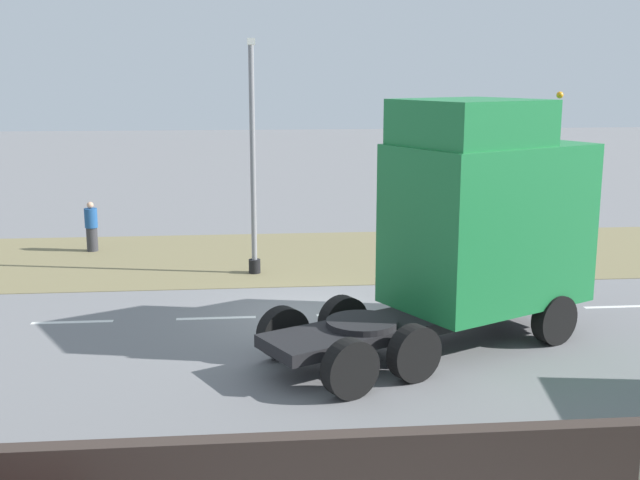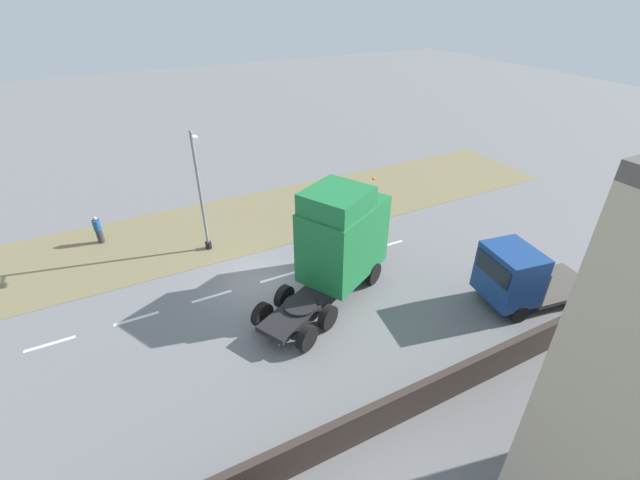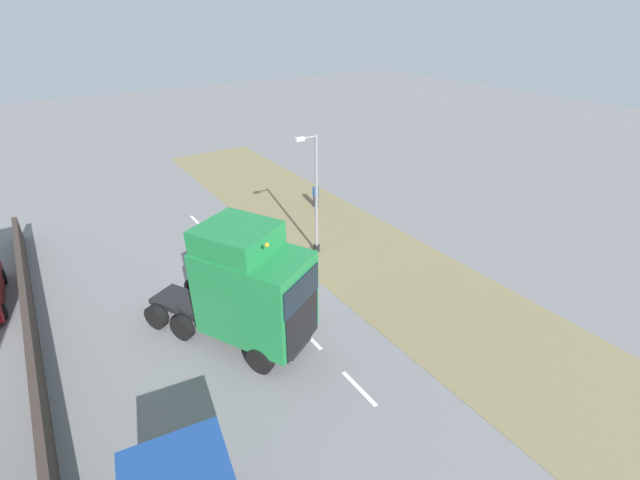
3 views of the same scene
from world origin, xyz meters
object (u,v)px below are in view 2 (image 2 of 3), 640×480
at_px(flatbed_truck, 516,276).
at_px(lamp_post, 202,199).
at_px(lorry_cab, 340,240).
at_px(pedestrian, 98,230).

xyz_separation_m(flatbed_truck, lamp_post, (-10.41, -10.51, 1.42)).
relative_size(lorry_cab, pedestrian, 4.57).
bearing_deg(lamp_post, flatbed_truck, 45.28).
xyz_separation_m(lamp_post, pedestrian, (-3.36, -4.99, -2.15)).
bearing_deg(lorry_cab, lamp_post, -170.15).
relative_size(flatbed_truck, pedestrian, 3.55).
distance_m(lamp_post, pedestrian, 6.39).
distance_m(lorry_cab, pedestrian, 13.38).
height_order(lamp_post, pedestrian, lamp_post).
height_order(lorry_cab, pedestrian, lorry_cab).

